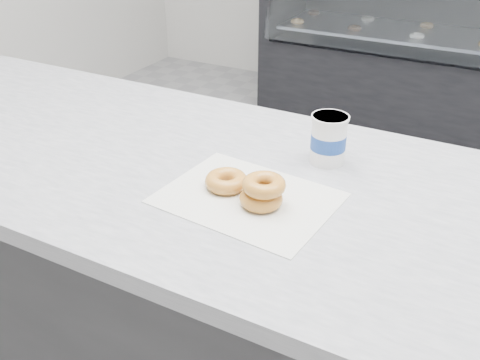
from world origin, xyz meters
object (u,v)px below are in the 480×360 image
(display_case, at_px, (452,51))
(donut_single, at_px, (226,181))
(counter, at_px, (269,337))
(coffee_cup, at_px, (329,139))
(donut_stack, at_px, (263,192))

(display_case, distance_m, donut_single, 2.82)
(display_case, bearing_deg, counter, -90.00)
(donut_single, xyz_separation_m, coffee_cup, (0.14, 0.21, 0.04))
(display_case, xyz_separation_m, donut_stack, (0.01, -2.81, 0.44))
(counter, distance_m, donut_stack, 0.49)
(donut_stack, bearing_deg, donut_single, 165.20)
(donut_single, bearing_deg, display_case, 88.31)
(display_case, relative_size, donut_stack, 19.90)
(donut_single, distance_m, coffee_cup, 0.26)
(coffee_cup, bearing_deg, donut_stack, -100.06)
(display_case, bearing_deg, coffee_cup, -88.64)
(counter, relative_size, display_case, 1.28)
(display_case, relative_size, coffee_cup, 21.29)
(display_case, height_order, donut_stack, display_case)
(donut_stack, distance_m, coffee_cup, 0.24)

